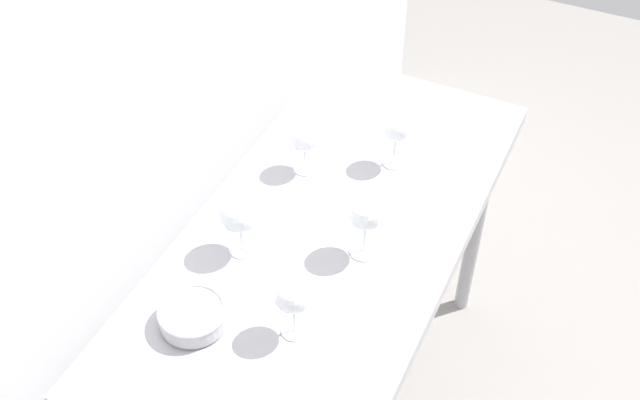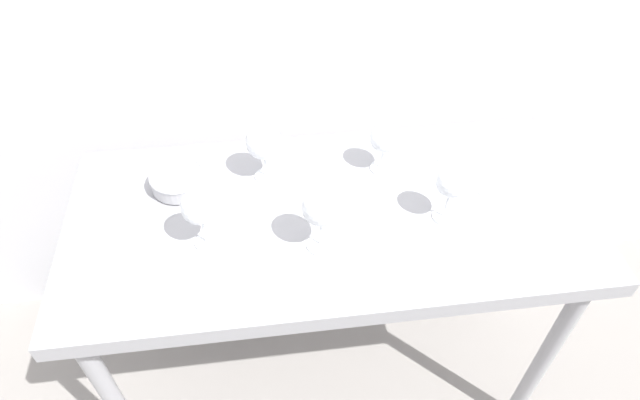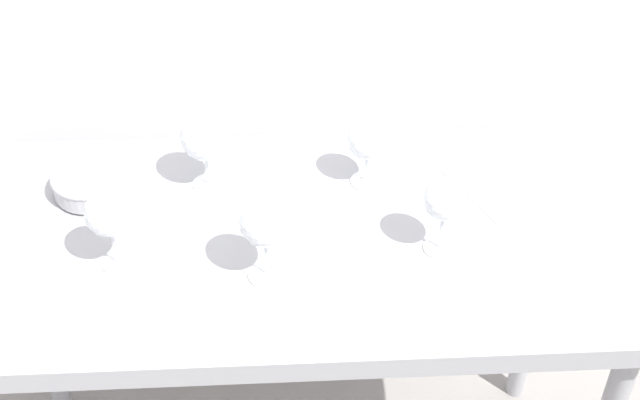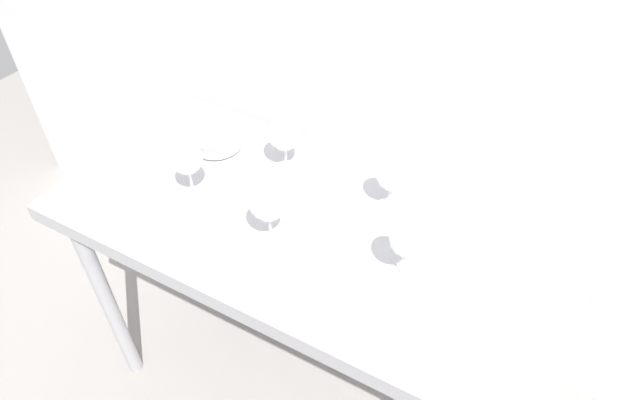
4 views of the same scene
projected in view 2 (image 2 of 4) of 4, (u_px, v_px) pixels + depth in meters
ground_plane at (327, 369)px, 2.09m from camera, size 6.00×6.00×0.00m
steel_counter at (329, 237)px, 1.52m from camera, size 1.40×0.65×0.90m
wine_glass_far_right at (384, 139)px, 1.49m from camera, size 0.08×0.08×0.15m
wine_glass_far_left at (264, 143)px, 1.45m from camera, size 0.10×0.10×0.17m
wine_glass_near_right at (452, 183)px, 1.34m from camera, size 0.08×0.08×0.17m
wine_glass_near_center at (321, 209)px, 1.27m from camera, size 0.09×0.09×0.18m
wine_glass_near_left at (199, 208)px, 1.28m from camera, size 0.09×0.09×0.17m
tasting_sheet_upper at (472, 159)px, 1.59m from camera, size 0.27×0.31×0.00m
tasting_bowl at (179, 180)px, 1.49m from camera, size 0.16×0.16×0.05m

